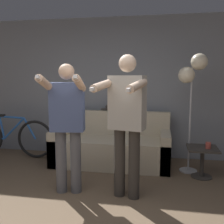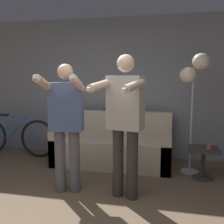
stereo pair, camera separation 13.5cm
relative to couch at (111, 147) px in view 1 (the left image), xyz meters
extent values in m
cube|color=gray|center=(-0.09, 0.55, 1.01)|extent=(10.00, 0.05, 2.60)
cube|color=beige|center=(0.00, -0.04, -0.06)|extent=(1.99, 0.82, 0.46)
cube|color=beige|center=(0.00, 0.30, 0.38)|extent=(1.99, 0.14, 0.43)
cube|color=beige|center=(-0.92, -0.04, 0.01)|extent=(0.16, 0.82, 0.60)
cube|color=beige|center=(0.92, -0.04, 0.01)|extent=(0.16, 0.82, 0.60)
cylinder|color=#56565B|center=(-0.44, -1.22, 0.12)|extent=(0.14, 0.14, 0.82)
cylinder|color=#56565B|center=(-0.25, -1.19, 0.12)|extent=(0.14, 0.14, 0.82)
cube|color=#475684|center=(-0.34, -1.20, 0.84)|extent=(0.45, 0.28, 0.62)
sphere|color=#D8AD8C|center=(-0.34, -1.20, 1.28)|extent=(0.20, 0.20, 0.20)
cylinder|color=#D8AD8C|center=(-0.51, -1.47, 1.14)|extent=(0.16, 0.51, 0.22)
cube|color=white|center=(-0.47, -1.71, 1.21)|extent=(0.05, 0.13, 0.07)
cylinder|color=#D8AD8C|center=(-0.11, -1.41, 1.14)|extent=(0.16, 0.51, 0.22)
cube|color=white|center=(-0.07, -1.65, 1.21)|extent=(0.05, 0.13, 0.07)
cylinder|color=#38332D|center=(0.33, -1.18, 0.14)|extent=(0.14, 0.14, 0.87)
cylinder|color=#38332D|center=(0.52, -1.22, 0.14)|extent=(0.14, 0.14, 0.87)
cube|color=#B7B2A8|center=(0.42, -1.20, 0.91)|extent=(0.47, 0.31, 0.66)
sphere|color=beige|center=(0.42, -1.20, 1.38)|extent=(0.21, 0.21, 0.21)
cylinder|color=beige|center=(0.17, -1.40, 1.13)|extent=(0.20, 0.51, 0.15)
cube|color=white|center=(0.11, -1.64, 1.09)|extent=(0.06, 0.13, 0.05)
cylinder|color=beige|center=(0.57, -1.49, 1.13)|extent=(0.20, 0.51, 0.15)
cube|color=white|center=(0.51, -1.73, 1.09)|extent=(0.06, 0.13, 0.05)
ellipsoid|color=#3D3833|center=(-0.01, 0.30, 0.67)|extent=(0.31, 0.13, 0.14)
sphere|color=#3D3833|center=(0.12, 0.30, 0.72)|extent=(0.11, 0.11, 0.11)
ellipsoid|color=#3D3833|center=(-0.17, 0.32, 0.62)|extent=(0.17, 0.04, 0.04)
cone|color=#3D3833|center=(0.10, 0.28, 0.76)|extent=(0.03, 0.03, 0.03)
cone|color=#3D3833|center=(0.10, 0.32, 0.76)|extent=(0.03, 0.03, 0.03)
cylinder|color=#B2B2B7|center=(1.29, -0.13, -0.28)|extent=(0.28, 0.28, 0.02)
cylinder|color=#B2B2B7|center=(1.29, -0.13, 0.53)|extent=(0.03, 0.03, 1.66)
sphere|color=#F4E5C1|center=(1.39, -0.13, 1.44)|extent=(0.25, 0.25, 0.25)
sphere|color=#F4E5C1|center=(1.21, -0.13, 1.24)|extent=(0.25, 0.25, 0.25)
cylinder|color=#38332D|center=(1.46, -0.35, -0.29)|extent=(0.31, 0.31, 0.02)
cylinder|color=#38332D|center=(1.46, -0.35, -0.08)|extent=(0.06, 0.06, 0.43)
cube|color=#38332D|center=(1.46, -0.35, 0.15)|extent=(0.44, 0.44, 0.03)
cylinder|color=#B7473D|center=(1.53, -0.40, 0.21)|extent=(0.08, 0.08, 0.10)
torus|color=black|center=(-1.45, 0.08, 0.06)|extent=(0.71, 0.05, 0.71)
cylinder|color=blue|center=(-1.88, 0.08, 0.25)|extent=(0.45, 0.04, 0.44)
cylinder|color=blue|center=(-2.13, 0.08, 0.26)|extent=(0.11, 0.04, 0.43)
cylinder|color=blue|center=(-1.92, 0.08, 0.46)|extent=(0.50, 0.04, 0.05)
cylinder|color=blue|center=(-1.56, 0.08, 0.26)|extent=(0.25, 0.04, 0.41)
cube|color=black|center=(-2.17, 0.08, 0.49)|extent=(0.20, 0.07, 0.04)
camera|label=1|loc=(0.81, -4.35, 1.22)|focal=42.00mm
camera|label=2|loc=(0.95, -4.32, 1.22)|focal=42.00mm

